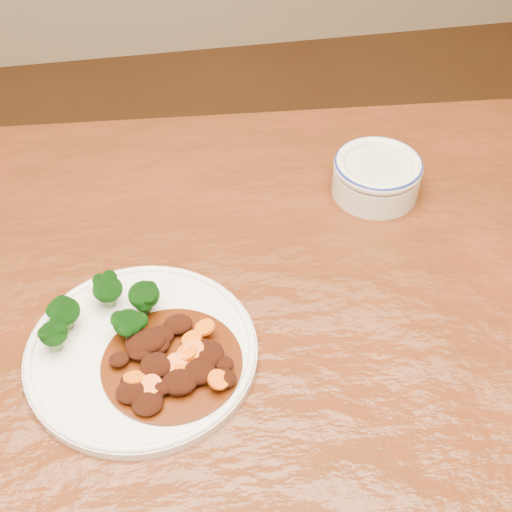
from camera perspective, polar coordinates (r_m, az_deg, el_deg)
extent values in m
cube|color=#59230F|center=(0.74, -0.93, -9.85)|extent=(1.57, 1.02, 0.04)
cylinder|color=white|center=(0.74, -9.12, -7.66)|extent=(0.24, 0.24, 0.01)
torus|color=white|center=(0.73, -9.17, -7.41)|extent=(0.23, 0.23, 0.01)
cylinder|color=#5B8243|center=(0.76, -14.85, -5.14)|extent=(0.01, 0.01, 0.01)
ellipsoid|color=black|center=(0.75, -15.09, -4.28)|extent=(0.03, 0.03, 0.03)
cylinder|color=#5B8243|center=(0.75, -15.66, -6.76)|extent=(0.01, 0.01, 0.01)
ellipsoid|color=black|center=(0.73, -15.91, -5.98)|extent=(0.03, 0.03, 0.02)
cylinder|color=#5B8243|center=(0.74, -10.05, -6.11)|extent=(0.01, 0.01, 0.01)
ellipsoid|color=black|center=(0.73, -10.22, -5.27)|extent=(0.03, 0.03, 0.02)
cylinder|color=#5B8243|center=(0.77, -11.61, -3.46)|extent=(0.01, 0.01, 0.01)
ellipsoid|color=black|center=(0.76, -11.79, -2.60)|extent=(0.03, 0.03, 0.03)
cylinder|color=#5B8243|center=(0.76, -8.81, -3.99)|extent=(0.01, 0.01, 0.01)
ellipsoid|color=black|center=(0.75, -8.96, -3.09)|extent=(0.03, 0.03, 0.03)
cylinder|color=#4B1A08|center=(0.72, -6.74, -8.54)|extent=(0.14, 0.14, 0.00)
ellipsoid|color=black|center=(0.72, -9.25, -7.41)|extent=(0.03, 0.03, 0.01)
ellipsoid|color=black|center=(0.69, -9.86, -10.61)|extent=(0.03, 0.03, 0.02)
ellipsoid|color=black|center=(0.70, -2.54, -8.59)|extent=(0.02, 0.02, 0.01)
ellipsoid|color=black|center=(0.73, -7.69, -6.35)|extent=(0.03, 0.03, 0.01)
ellipsoid|color=black|center=(0.69, -7.55, -10.34)|extent=(0.02, 0.02, 0.01)
ellipsoid|color=black|center=(0.70, -6.12, -8.65)|extent=(0.02, 0.02, 0.01)
ellipsoid|color=black|center=(0.69, -6.12, -9.99)|extent=(0.03, 0.03, 0.02)
ellipsoid|color=black|center=(0.73, -6.26, -5.46)|extent=(0.03, 0.03, 0.02)
ellipsoid|color=black|center=(0.69, -2.52, -9.76)|extent=(0.02, 0.02, 0.01)
ellipsoid|color=black|center=(0.72, -4.36, -7.10)|extent=(0.02, 0.01, 0.01)
ellipsoid|color=black|center=(0.70, -7.99, -8.65)|extent=(0.03, 0.03, 0.02)
ellipsoid|color=black|center=(0.72, -8.55, -6.74)|extent=(0.03, 0.03, 0.02)
ellipsoid|color=black|center=(0.69, -8.11, -10.82)|extent=(0.02, 0.02, 0.01)
ellipsoid|color=black|center=(0.70, -2.55, -9.64)|extent=(0.02, 0.02, 0.01)
ellipsoid|color=black|center=(0.71, -4.13, -8.01)|extent=(0.03, 0.03, 0.01)
ellipsoid|color=black|center=(0.70, -3.19, -9.55)|extent=(0.02, 0.01, 0.01)
ellipsoid|color=black|center=(0.68, -8.67, -11.55)|extent=(0.03, 0.03, 0.01)
ellipsoid|color=black|center=(0.70, -10.05, -9.75)|extent=(0.02, 0.02, 0.01)
ellipsoid|color=black|center=(0.71, -3.88, -7.83)|extent=(0.03, 0.03, 0.02)
ellipsoid|color=black|center=(0.72, -7.80, -7.02)|extent=(0.02, 0.02, 0.01)
ellipsoid|color=black|center=(0.72, -9.20, -6.89)|extent=(0.03, 0.03, 0.02)
ellipsoid|color=black|center=(0.69, -4.61, -9.25)|extent=(0.03, 0.03, 0.02)
ellipsoid|color=black|center=(0.72, -10.91, -8.13)|extent=(0.02, 0.02, 0.01)
cylinder|color=#DC530B|center=(0.70, -5.68, -8.71)|extent=(0.03, 0.03, 0.01)
cylinder|color=#DC530B|center=(0.70, -5.54, -7.66)|extent=(0.03, 0.03, 0.01)
cylinder|color=#DC530B|center=(0.72, -4.13, -5.72)|extent=(0.03, 0.03, 0.01)
cylinder|color=#DC530B|center=(0.70, -9.72, -9.59)|extent=(0.03, 0.03, 0.01)
cylinder|color=#DC530B|center=(0.70, -5.01, -7.46)|extent=(0.03, 0.03, 0.01)
cylinder|color=#DC530B|center=(0.70, -6.41, -8.54)|extent=(0.03, 0.03, 0.01)
cylinder|color=#DC530B|center=(0.72, -5.14, -6.62)|extent=(0.03, 0.03, 0.01)
cylinder|color=#DC530B|center=(0.69, -8.40, -10.15)|extent=(0.03, 0.03, 0.01)
cylinder|color=#DC530B|center=(0.68, -3.05, -9.85)|extent=(0.03, 0.03, 0.01)
cylinder|color=beige|center=(0.91, 9.57, 5.93)|extent=(0.11, 0.11, 0.04)
cylinder|color=silver|center=(0.90, 9.73, 6.98)|extent=(0.08, 0.08, 0.01)
torus|color=beige|center=(0.90, 9.75, 7.16)|extent=(0.11, 0.11, 0.01)
torus|color=navy|center=(0.90, 9.78, 7.34)|extent=(0.11, 0.11, 0.01)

